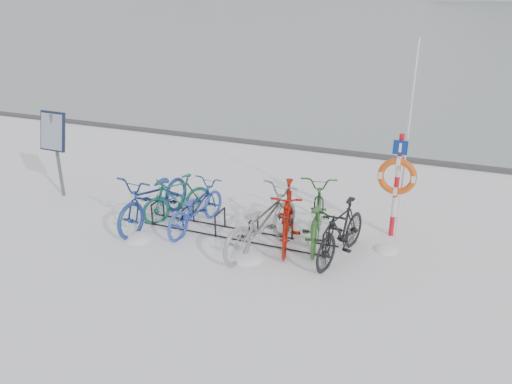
{
  "coord_description": "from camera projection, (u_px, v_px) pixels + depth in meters",
  "views": [
    {
      "loc": [
        3.6,
        -8.06,
        4.55
      ],
      "look_at": [
        0.17,
        0.6,
        0.72
      ],
      "focal_mm": 35.0,
      "sensor_mm": 36.0,
      "label": 1
    }
  ],
  "objects": [
    {
      "name": "ground",
      "position": [
        237.0,
        235.0,
        9.89
      ],
      "size": [
        900.0,
        900.0,
        0.0
      ],
      "primitive_type": "plane",
      "color": "white",
      "rests_on": "ground"
    },
    {
      "name": "snow_drifts",
      "position": [
        238.0,
        241.0,
        9.66
      ],
      "size": [
        5.56,
        2.11,
        0.21
      ],
      "color": "white",
      "rests_on": "ground"
    },
    {
      "name": "bike_3",
      "position": [
        261.0,
        220.0,
        9.2
      ],
      "size": [
        1.34,
        2.33,
        1.16
      ],
      "primitive_type": "imported",
      "rotation": [
        0.0,
        0.0,
        2.87
      ],
      "color": "gray",
      "rests_on": "ground"
    },
    {
      "name": "bike_rack",
      "position": [
        237.0,
        227.0,
        9.82
      ],
      "size": [
        4.0,
        0.48,
        0.46
      ],
      "color": "black",
      "rests_on": "ground"
    },
    {
      "name": "quay_edge",
      "position": [
        316.0,
        149.0,
        14.95
      ],
      "size": [
        400.0,
        0.25,
        0.1
      ],
      "primitive_type": "cube",
      "color": "#3F3F42",
      "rests_on": "ground"
    },
    {
      "name": "lifebuoy_station",
      "position": [
        397.0,
        176.0,
        9.35
      ],
      "size": [
        0.72,
        0.22,
        3.77
      ],
      "color": "red",
      "rests_on": "ground"
    },
    {
      "name": "bike_0",
      "position": [
        155.0,
        196.0,
        10.2
      ],
      "size": [
        0.99,
        2.32,
        1.19
      ],
      "primitive_type": "imported",
      "rotation": [
        0.0,
        0.0,
        -0.09
      ],
      "color": "navy",
      "rests_on": "ground"
    },
    {
      "name": "bike_1",
      "position": [
        177.0,
        196.0,
        10.47
      ],
      "size": [
        1.26,
        1.58,
        0.96
      ],
      "primitive_type": "imported",
      "rotation": [
        0.0,
        0.0,
        -0.59
      ],
      "color": "#18594C",
      "rests_on": "ground"
    },
    {
      "name": "info_board",
      "position": [
        54.0,
        136.0,
        11.2
      ],
      "size": [
        0.68,
        0.28,
        2.01
      ],
      "rotation": [
        0.0,
        0.0,
        -0.04
      ],
      "color": "#595B5E",
      "rests_on": "ground"
    },
    {
      "name": "bike_4",
      "position": [
        287.0,
        213.0,
        9.4
      ],
      "size": [
        1.03,
        2.07,
        1.2
      ],
      "primitive_type": "imported",
      "rotation": [
        0.0,
        0.0,
        0.25
      ],
      "color": "#961305",
      "rests_on": "ground"
    },
    {
      "name": "ice_sheet",
      "position": [
        453.0,
        4.0,
        143.18
      ],
      "size": [
        400.0,
        298.0,
        0.02
      ],
      "primitive_type": "cube",
      "color": "#A1AFB6",
      "rests_on": "ground"
    },
    {
      "name": "bike_6",
      "position": [
        341.0,
        230.0,
        8.88
      ],
      "size": [
        0.93,
        1.9,
        1.1
      ],
      "primitive_type": "imported",
      "rotation": [
        0.0,
        0.0,
        -0.23
      ],
      "color": "black",
      "rests_on": "ground"
    },
    {
      "name": "bike_2",
      "position": [
        195.0,
        205.0,
        10.03
      ],
      "size": [
        0.87,
        1.91,
        0.97
      ],
      "primitive_type": "imported",
      "rotation": [
        0.0,
        0.0,
        3.01
      ],
      "color": "blue",
      "rests_on": "ground"
    },
    {
      "name": "bike_5",
      "position": [
        316.0,
        213.0,
        9.56
      ],
      "size": [
        1.13,
        2.18,
        1.09
      ],
      "primitive_type": "imported",
      "rotation": [
        0.0,
        0.0,
        3.34
      ],
      "color": "#31682D",
      "rests_on": "ground"
    }
  ]
}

